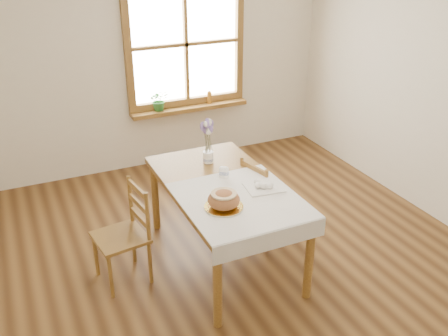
# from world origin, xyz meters

# --- Properties ---
(ground) EXTENTS (5.00, 5.00, 0.00)m
(ground) POSITION_xyz_m (0.00, 0.00, 0.00)
(ground) COLOR brown
(ground) RESTS_ON ground
(room_walls) EXTENTS (4.60, 5.10, 2.65)m
(room_walls) POSITION_xyz_m (0.00, 0.00, 1.71)
(room_walls) COLOR white
(room_walls) RESTS_ON ground
(window) EXTENTS (1.46, 0.08, 1.46)m
(window) POSITION_xyz_m (0.50, 2.47, 1.45)
(window) COLOR olive
(window) RESTS_ON ground
(window_sill) EXTENTS (1.46, 0.20, 0.05)m
(window_sill) POSITION_xyz_m (0.50, 2.40, 0.69)
(window_sill) COLOR olive
(window_sill) RESTS_ON ground
(dining_table) EXTENTS (0.90, 1.60, 0.75)m
(dining_table) POSITION_xyz_m (0.00, 0.30, 0.66)
(dining_table) COLOR olive
(dining_table) RESTS_ON ground
(table_linen) EXTENTS (0.91, 0.99, 0.01)m
(table_linen) POSITION_xyz_m (0.00, -0.00, 0.76)
(table_linen) COLOR silver
(table_linen) RESTS_ON dining_table
(chair_left) EXTENTS (0.47, 0.45, 0.85)m
(chair_left) POSITION_xyz_m (-0.89, 0.39, 0.43)
(chair_left) COLOR olive
(chair_left) RESTS_ON ground
(chair_right) EXTENTS (0.48, 0.47, 0.82)m
(chair_right) POSITION_xyz_m (0.51, 0.46, 0.41)
(chair_right) COLOR olive
(chair_right) RESTS_ON ground
(bread_plate) EXTENTS (0.35, 0.35, 0.02)m
(bread_plate) POSITION_xyz_m (-0.17, -0.07, 0.77)
(bread_plate) COLOR white
(bread_plate) RESTS_ON table_linen
(bread_loaf) EXTENTS (0.25, 0.25, 0.14)m
(bread_loaf) POSITION_xyz_m (-0.17, -0.07, 0.84)
(bread_loaf) COLOR #AB6C3C
(bread_loaf) RESTS_ON bread_plate
(egg_napkin) EXTENTS (0.32, 0.29, 0.01)m
(egg_napkin) POSITION_xyz_m (0.26, 0.08, 0.77)
(egg_napkin) COLOR silver
(egg_napkin) RESTS_ON table_linen
(eggs) EXTENTS (0.25, 0.23, 0.05)m
(eggs) POSITION_xyz_m (0.26, 0.08, 0.80)
(eggs) COLOR white
(eggs) RESTS_ON egg_napkin
(salt_shaker) EXTENTS (0.07, 0.07, 0.10)m
(salt_shaker) POSITION_xyz_m (0.06, 0.39, 0.81)
(salt_shaker) COLOR white
(salt_shaker) RESTS_ON table_linen
(pepper_shaker) EXTENTS (0.06, 0.06, 0.10)m
(pepper_shaker) POSITION_xyz_m (0.03, 0.41, 0.81)
(pepper_shaker) COLOR white
(pepper_shaker) RESTS_ON table_linen
(flower_vase) EXTENTS (0.10, 0.10, 0.11)m
(flower_vase) POSITION_xyz_m (0.04, 0.73, 0.80)
(flower_vase) COLOR white
(flower_vase) RESTS_ON dining_table
(lavender_bouquet) EXTENTS (0.17, 0.17, 0.32)m
(lavender_bouquet) POSITION_xyz_m (0.04, 0.73, 1.01)
(lavender_bouquet) COLOR #6C5495
(lavender_bouquet) RESTS_ON flower_vase
(potted_plant) EXTENTS (0.23, 0.25, 0.19)m
(potted_plant) POSITION_xyz_m (0.12, 2.40, 0.81)
(potted_plant) COLOR #30732E
(potted_plant) RESTS_ON window_sill
(amber_bottle) EXTENTS (0.07, 0.07, 0.16)m
(amber_bottle) POSITION_xyz_m (0.76, 2.40, 0.79)
(amber_bottle) COLOR #AA6C1F
(amber_bottle) RESTS_ON window_sill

